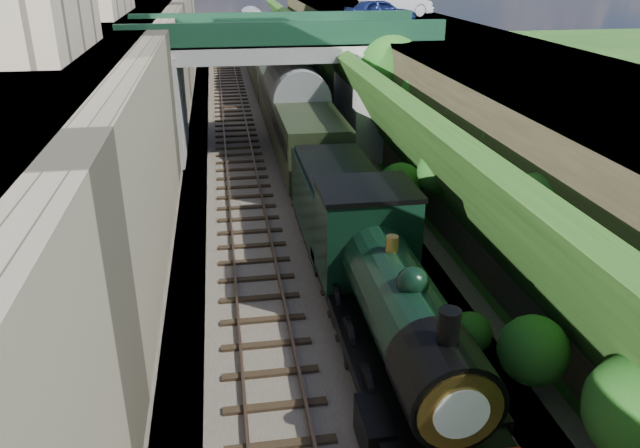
% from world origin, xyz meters
% --- Properties ---
extents(trackbed, '(10.00, 90.00, 0.20)m').
position_xyz_m(trackbed, '(0.00, 20.00, 0.10)').
color(trackbed, '#473F38').
rests_on(trackbed, ground).
extents(retaining_wall, '(1.00, 90.00, 7.00)m').
position_xyz_m(retaining_wall, '(-5.50, 20.00, 3.50)').
color(retaining_wall, '#756B56').
rests_on(retaining_wall, ground).
extents(street_plateau_left, '(6.00, 90.00, 7.00)m').
position_xyz_m(street_plateau_left, '(-9.00, 20.00, 3.50)').
color(street_plateau_left, '#262628').
rests_on(street_plateau_left, ground).
extents(street_plateau_right, '(8.00, 90.00, 6.25)m').
position_xyz_m(street_plateau_right, '(9.50, 20.00, 3.12)').
color(street_plateau_right, '#262628').
rests_on(street_plateau_right, ground).
extents(embankment_slope, '(4.69, 91.64, 6.36)m').
position_xyz_m(embankment_slope, '(4.94, 20.24, 2.67)').
color(embankment_slope, '#1E4714').
rests_on(embankment_slope, ground).
extents(track_left, '(2.50, 90.00, 0.20)m').
position_xyz_m(track_left, '(-2.00, 20.00, 0.25)').
color(track_left, black).
rests_on(track_left, trackbed).
extents(track_right, '(2.50, 90.00, 0.20)m').
position_xyz_m(track_right, '(1.20, 20.00, 0.25)').
color(track_right, black).
rests_on(track_right, trackbed).
extents(road_bridge, '(16.00, 6.40, 7.25)m').
position_xyz_m(road_bridge, '(0.94, 24.00, 4.08)').
color(road_bridge, gray).
rests_on(road_bridge, ground).
extents(tree, '(3.60, 3.80, 6.60)m').
position_xyz_m(tree, '(5.91, 21.44, 4.65)').
color(tree, black).
rests_on(tree, ground).
extents(car_blue, '(4.71, 2.62, 1.51)m').
position_xyz_m(car_blue, '(7.20, 29.09, 7.01)').
color(car_blue, '#121C4E').
rests_on(car_blue, street_plateau_right).
extents(car_silver, '(5.43, 3.14, 1.69)m').
position_xyz_m(car_silver, '(9.66, 34.35, 7.10)').
color(car_silver, '#BBB9BF').
rests_on(car_silver, street_plateau_right).
extents(locomotive, '(3.10, 10.22, 3.83)m').
position_xyz_m(locomotive, '(1.20, 3.58, 1.89)').
color(locomotive, black).
rests_on(locomotive, trackbed).
extents(tender, '(2.70, 6.00, 3.05)m').
position_xyz_m(tender, '(1.20, 10.95, 1.62)').
color(tender, black).
rests_on(tender, trackbed).
extents(coach_front, '(2.90, 18.00, 3.70)m').
position_xyz_m(coach_front, '(1.20, 23.55, 2.05)').
color(coach_front, black).
rests_on(coach_front, trackbed).
extents(coach_middle, '(2.90, 18.00, 3.70)m').
position_xyz_m(coach_middle, '(1.20, 42.35, 2.05)').
color(coach_middle, black).
rests_on(coach_middle, trackbed).
extents(coach_rear, '(2.90, 18.00, 3.70)m').
position_xyz_m(coach_rear, '(1.20, 61.15, 2.05)').
color(coach_rear, black).
rests_on(coach_rear, trackbed).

